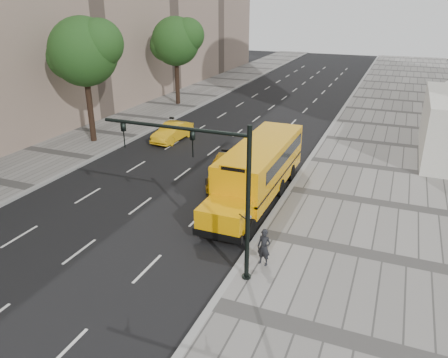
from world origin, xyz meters
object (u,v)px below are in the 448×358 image
at_px(tree_c, 176,41).
at_px(taxi_near, 225,170).
at_px(tree_b, 84,51).
at_px(pedestrian, 264,247).
at_px(school_bus, 260,166).
at_px(traffic_signal, 213,181).
at_px(taxi_far, 172,132).

bearing_deg(tree_c, taxi_near, -54.88).
relative_size(tree_b, pedestrian, 5.79).
height_order(tree_b, school_bus, tree_b).
relative_size(school_bus, traffic_signal, 1.81).
height_order(school_bus, taxi_far, school_bus).
distance_m(taxi_near, pedestrian, 9.26).
distance_m(tree_c, pedestrian, 31.31).
relative_size(tree_b, tree_c, 1.06).
bearing_deg(tree_c, taxi_far, -64.52).
bearing_deg(tree_b, traffic_signal, -38.89).
distance_m(taxi_near, traffic_signal, 10.10).
bearing_deg(pedestrian, taxi_near, 133.73).
distance_m(school_bus, traffic_signal, 8.43).
relative_size(tree_c, pedestrian, 5.49).
bearing_deg(school_bus, traffic_signal, -85.10).
height_order(tree_b, traffic_signal, tree_b).
distance_m(tree_c, traffic_signal, 30.97).
distance_m(taxi_far, traffic_signal, 18.73).
relative_size(tree_b, taxi_far, 2.19).
relative_size(school_bus, taxi_near, 2.46).
bearing_deg(taxi_near, school_bus, -36.70).
distance_m(tree_b, traffic_signal, 20.23).
bearing_deg(tree_c, school_bus, -51.24).
bearing_deg(taxi_near, pedestrian, -74.15).
bearing_deg(taxi_near, taxi_far, 121.55).
height_order(tree_c, traffic_signal, tree_c).
bearing_deg(taxi_far, school_bus, -34.26).
bearing_deg(traffic_signal, school_bus, 94.90).
height_order(school_bus, pedestrian, school_bus).
height_order(tree_b, taxi_near, tree_b).
xyz_separation_m(taxi_far, traffic_signal, (10.21, -15.33, 3.39)).
relative_size(taxi_near, pedestrian, 2.91).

